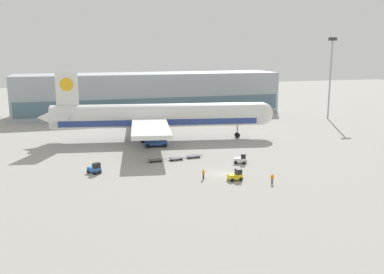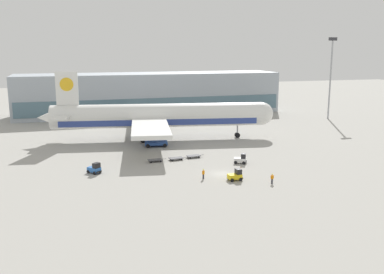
{
  "view_description": "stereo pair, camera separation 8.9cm",
  "coord_description": "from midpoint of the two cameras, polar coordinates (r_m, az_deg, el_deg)",
  "views": [
    {
      "loc": [
        -26.55,
        -69.61,
        22.09
      ],
      "look_at": [
        -1.31,
        14.69,
        4.0
      ],
      "focal_mm": 40.0,
      "sensor_mm": 36.0,
      "label": 1
    },
    {
      "loc": [
        -26.47,
        -69.64,
        22.09
      ],
      "look_at": [
        -1.31,
        14.69,
        4.0
      ],
      "focal_mm": 40.0,
      "sensor_mm": 36.0,
      "label": 2
    }
  ],
  "objects": [
    {
      "name": "baggage_tug_foreground",
      "position": [
        79.65,
        -12.82,
        -4.13
      ],
      "size": [
        2.67,
        2.79,
        2.0
      ],
      "rotation": [
        0.0,
        0.0,
        -0.88
      ],
      "color": "#2D66B7",
      "rests_on": "ground_plane"
    },
    {
      "name": "airplane_main",
      "position": [
        105.86,
        -4.77,
        2.75
      ],
      "size": [
        57.72,
        48.66,
        17.0
      ],
      "rotation": [
        0.0,
        0.0,
        -0.17
      ],
      "color": "white",
      "rests_on": "ground_plane"
    },
    {
      "name": "ground_crew_near",
      "position": [
        72.99,
        10.67,
        -5.37
      ],
      "size": [
        0.57,
        0.24,
        1.74
      ],
      "rotation": [
        0.0,
        0.0,
        3.09
      ],
      "color": "black",
      "rests_on": "ground_plane"
    },
    {
      "name": "baggage_dolly_second",
      "position": [
        86.99,
        -2.1,
        -2.84
      ],
      "size": [
        3.75,
        1.72,
        0.48
      ],
      "rotation": [
        0.0,
        0.0,
        0.08
      ],
      "color": "#56565B",
      "rests_on": "ground_plane"
    },
    {
      "name": "baggage_dolly_lead",
      "position": [
        85.88,
        -4.9,
        -3.06
      ],
      "size": [
        3.75,
        1.72,
        0.48
      ],
      "rotation": [
        0.0,
        0.0,
        0.08
      ],
      "color": "#56565B",
      "rests_on": "ground_plane"
    },
    {
      "name": "baggage_tug_mid",
      "position": [
        84.85,
        6.57,
        -2.94
      ],
      "size": [
        2.81,
        2.47,
        2.0
      ],
      "rotation": [
        0.0,
        0.0,
        -0.48
      ],
      "color": "silver",
      "rests_on": "ground_plane"
    },
    {
      "name": "scissor_lift_loader",
      "position": [
        99.24,
        -4.8,
        -0.04
      ],
      "size": [
        5.63,
        4.11,
        5.57
      ],
      "rotation": [
        0.0,
        0.0,
        -0.17
      ],
      "color": "#284C99",
      "rests_on": "ground_plane"
    },
    {
      "name": "terminal_building",
      "position": [
        150.7,
        -5.56,
        5.81
      ],
      "size": [
        90.0,
        18.2,
        14.0
      ],
      "color": "#9EA8B2",
      "rests_on": "ground_plane"
    },
    {
      "name": "ground_crew_far",
      "position": [
        74.32,
        1.56,
        -4.85
      ],
      "size": [
        0.53,
        0.35,
        1.75
      ],
      "rotation": [
        0.0,
        0.0,
        3.58
      ],
      "color": "black",
      "rests_on": "ground_plane"
    },
    {
      "name": "baggage_dolly_third",
      "position": [
        88.78,
        0.24,
        -2.53
      ],
      "size": [
        3.75,
        1.72,
        0.48
      ],
      "rotation": [
        0.0,
        0.0,
        0.08
      ],
      "color": "#56565B",
      "rests_on": "ground_plane"
    },
    {
      "name": "traffic_cone_near",
      "position": [
        79.96,
        6.58,
        -4.21
      ],
      "size": [
        0.4,
        0.4,
        0.78
      ],
      "color": "black",
      "rests_on": "ground_plane"
    },
    {
      "name": "ground_plane",
      "position": [
        77.71,
        4.07,
        -4.93
      ],
      "size": [
        400.0,
        400.0,
        0.0
      ],
      "primitive_type": "plane",
      "color": "#9E9B93"
    },
    {
      "name": "light_mast",
      "position": [
        143.98,
        18.03,
        8.14
      ],
      "size": [
        2.8,
        0.5,
        25.76
      ],
      "color": "#9EA0A5",
      "rests_on": "ground_plane"
    },
    {
      "name": "baggage_tug_far",
      "position": [
        73.99,
        5.88,
        -5.11
      ],
      "size": [
        2.5,
        1.71,
        2.0
      ],
      "rotation": [
        0.0,
        0.0,
        0.03
      ],
      "color": "yellow",
      "rests_on": "ground_plane"
    }
  ]
}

